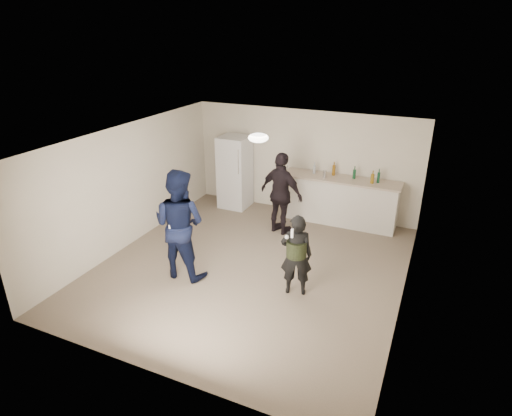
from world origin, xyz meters
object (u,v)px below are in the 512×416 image
at_px(fridge, 235,172).
at_px(spectator, 281,194).
at_px(man, 180,224).
at_px(woman, 296,255).
at_px(counter, 339,201).
at_px(shaker, 325,174).

bearing_deg(fridge, spectator, -30.95).
height_order(man, woman, man).
bearing_deg(man, spectator, -114.10).
distance_m(woman, spectator, 2.36).
distance_m(fridge, spectator, 1.87).
bearing_deg(man, woman, -173.12).
bearing_deg(counter, fridge, -178.48).
bearing_deg(shaker, man, -117.42).
xyz_separation_m(fridge, man, (0.57, -3.33, 0.12)).
height_order(counter, woman, woman).
height_order(counter, fridge, fridge).
relative_size(man, spectator, 1.11).
bearing_deg(man, counter, -121.87).
bearing_deg(spectator, man, 83.22).
distance_m(man, woman, 2.14).
distance_m(shaker, man, 3.73).
xyz_separation_m(fridge, woman, (2.68, -3.06, -0.17)).
xyz_separation_m(counter, shaker, (-0.35, -0.10, 0.65)).
bearing_deg(man, fridge, -80.84).
xyz_separation_m(counter, man, (-2.07, -3.40, 0.49)).
relative_size(shaker, man, 0.08).
height_order(shaker, woman, woman).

